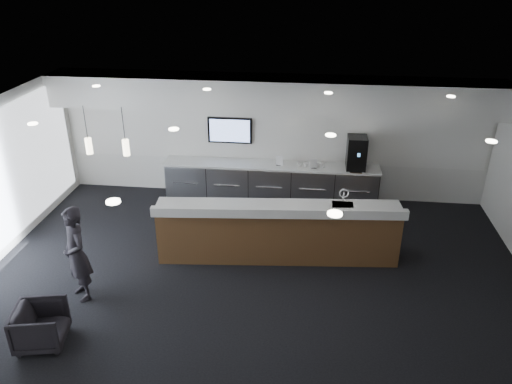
# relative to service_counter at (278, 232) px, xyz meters

# --- Properties ---
(ground) EXTENTS (10.00, 10.00, 0.00)m
(ground) POSITION_rel_service_counter_xyz_m (-0.37, -1.16, -0.58)
(ground) COLOR black
(ground) RESTS_ON ground
(ceiling) EXTENTS (10.00, 8.00, 0.02)m
(ceiling) POSITION_rel_service_counter_xyz_m (-0.37, -1.16, 2.42)
(ceiling) COLOR black
(ceiling) RESTS_ON back_wall
(back_wall) EXTENTS (10.00, 0.02, 3.00)m
(back_wall) POSITION_rel_service_counter_xyz_m (-0.37, 2.84, 0.92)
(back_wall) COLOR silver
(back_wall) RESTS_ON ground
(soffit_bulkhead) EXTENTS (10.00, 0.90, 0.70)m
(soffit_bulkhead) POSITION_rel_service_counter_xyz_m (-0.37, 2.39, 2.07)
(soffit_bulkhead) COLOR white
(soffit_bulkhead) RESTS_ON back_wall
(alcove_panel) EXTENTS (9.80, 0.06, 1.40)m
(alcove_panel) POSITION_rel_service_counter_xyz_m (-0.37, 2.81, 1.02)
(alcove_panel) COLOR white
(alcove_panel) RESTS_ON back_wall
(back_credenza) EXTENTS (5.06, 0.66, 0.95)m
(back_credenza) POSITION_rel_service_counter_xyz_m (-0.37, 2.48, -0.10)
(back_credenza) COLOR #9FA1A8
(back_credenza) RESTS_ON ground
(wall_tv) EXTENTS (1.05, 0.08, 0.62)m
(wall_tv) POSITION_rel_service_counter_xyz_m (-1.37, 2.74, 1.07)
(wall_tv) COLOR black
(wall_tv) RESTS_ON back_wall
(pendant_left) EXTENTS (0.12, 0.12, 0.30)m
(pendant_left) POSITION_rel_service_counter_xyz_m (-2.77, -0.36, 1.67)
(pendant_left) COLOR #F4E6BE
(pendant_left) RESTS_ON ceiling
(pendant_right) EXTENTS (0.12, 0.12, 0.30)m
(pendant_right) POSITION_rel_service_counter_xyz_m (-3.47, -0.36, 1.67)
(pendant_right) COLOR #F4E6BE
(pendant_right) RESTS_ON ceiling
(ceiling_can_lights) EXTENTS (7.00, 5.00, 0.02)m
(ceiling_can_lights) POSITION_rel_service_counter_xyz_m (-0.37, -1.16, 2.39)
(ceiling_can_lights) COLOR silver
(ceiling_can_lights) RESTS_ON ceiling
(service_counter) EXTENTS (4.71, 1.20, 1.49)m
(service_counter) POSITION_rel_service_counter_xyz_m (0.00, 0.00, 0.00)
(service_counter) COLOR brown
(service_counter) RESTS_ON ground
(coffee_machine) EXTENTS (0.44, 0.57, 0.76)m
(coffee_machine) POSITION_rel_service_counter_xyz_m (1.58, 2.46, 0.75)
(coffee_machine) COLOR black
(coffee_machine) RESTS_ON back_credenza
(info_sign_left) EXTENTS (0.17, 0.07, 0.23)m
(info_sign_left) POSITION_rel_service_counter_xyz_m (-0.16, 2.41, 0.49)
(info_sign_left) COLOR silver
(info_sign_left) RESTS_ON back_credenza
(info_sign_right) EXTENTS (0.17, 0.05, 0.22)m
(info_sign_right) POSITION_rel_service_counter_xyz_m (0.63, 2.34, 0.48)
(info_sign_right) COLOR silver
(info_sign_right) RESTS_ON back_credenza
(armchair) EXTENTS (0.86, 0.85, 0.66)m
(armchair) POSITION_rel_service_counter_xyz_m (-3.38, -2.81, -0.25)
(armchair) COLOR black
(armchair) RESTS_ON ground
(lounge_guest) EXTENTS (0.73, 0.73, 1.71)m
(lounge_guest) POSITION_rel_service_counter_xyz_m (-3.27, -1.62, 0.28)
(lounge_guest) COLOR black
(lounge_guest) RESTS_ON ground
(cup_0) EXTENTS (0.10, 0.10, 0.10)m
(cup_0) POSITION_rel_service_counter_xyz_m (0.87, 2.40, 0.42)
(cup_0) COLOR white
(cup_0) RESTS_ON back_credenza
(cup_1) EXTENTS (0.14, 0.14, 0.10)m
(cup_1) POSITION_rel_service_counter_xyz_m (0.73, 2.40, 0.42)
(cup_1) COLOR white
(cup_1) RESTS_ON back_credenza
(cup_2) EXTENTS (0.13, 0.13, 0.10)m
(cup_2) POSITION_rel_service_counter_xyz_m (0.59, 2.40, 0.42)
(cup_2) COLOR white
(cup_2) RESTS_ON back_credenza
(cup_3) EXTENTS (0.13, 0.13, 0.10)m
(cup_3) POSITION_rel_service_counter_xyz_m (0.45, 2.40, 0.42)
(cup_3) COLOR white
(cup_3) RESTS_ON back_credenza
(cup_4) EXTENTS (0.14, 0.14, 0.10)m
(cup_4) POSITION_rel_service_counter_xyz_m (0.31, 2.40, 0.42)
(cup_4) COLOR white
(cup_4) RESTS_ON back_credenza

